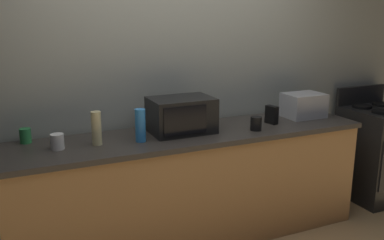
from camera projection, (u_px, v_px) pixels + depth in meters
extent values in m
cube|color=#9EA399|center=(172.00, 68.00, 3.51)|extent=(6.40, 0.10, 2.70)
cube|color=#B27F4C|center=(192.00, 189.00, 3.37)|extent=(2.80, 0.60, 0.86)
cube|color=#38332D|center=(192.00, 135.00, 3.26)|extent=(2.84, 0.64, 0.04)
cube|color=black|center=(377.00, 153.00, 4.16)|extent=(0.60, 0.60, 0.90)
cube|color=black|center=(360.00, 95.00, 4.27)|extent=(0.60, 0.04, 0.18)
cylinder|color=black|center=(382.00, 112.00, 3.89)|extent=(0.18, 0.18, 0.02)
cylinder|color=black|center=(362.00, 107.00, 4.10)|extent=(0.18, 0.18, 0.02)
cylinder|color=black|center=(382.00, 104.00, 4.20)|extent=(0.18, 0.18, 0.02)
cube|color=black|center=(181.00, 115.00, 3.24)|extent=(0.48, 0.34, 0.27)
cube|color=black|center=(185.00, 121.00, 3.07)|extent=(0.34, 0.01, 0.21)
cube|color=#B7BABF|center=(303.00, 105.00, 3.72)|extent=(0.34, 0.26, 0.21)
cube|color=black|center=(272.00, 115.00, 3.50)|extent=(0.07, 0.12, 0.15)
cylinder|color=#338CE5|center=(140.00, 125.00, 3.00)|extent=(0.08, 0.08, 0.24)
cylinder|color=beige|center=(96.00, 128.00, 2.93)|extent=(0.07, 0.07, 0.24)
cylinder|color=white|center=(57.00, 142.00, 2.85)|extent=(0.09, 0.09, 0.11)
cylinder|color=#2D8C47|center=(25.00, 136.00, 2.98)|extent=(0.08, 0.08, 0.11)
cylinder|color=black|center=(256.00, 124.00, 3.31)|extent=(0.09, 0.09, 0.11)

